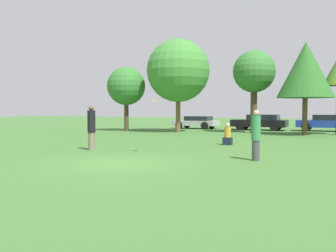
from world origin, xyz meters
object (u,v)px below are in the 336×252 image
person_catcher (256,135)px  parked_car_black (260,122)px  parked_car_silver (196,122)px  person_thrower (91,127)px  tree_0 (126,86)px  tree_1 (178,71)px  tree_3 (306,70)px  tree_2 (254,72)px  bystander_sitting (228,136)px  frisbee (153,101)px  parked_car_blue (325,122)px

person_catcher → parked_car_black: 19.03m
person_catcher → parked_car_silver: bearing=-61.7°
person_thrower → parked_car_silver: bearing=98.2°
tree_0 → tree_1: (4.48, 0.17, 1.09)m
person_catcher → tree_3: 14.30m
person_thrower → tree_2: tree_2 is taller
tree_0 → bystander_sitting: bearing=-37.2°
frisbee → tree_1: bearing=108.5°
person_thrower → parked_car_black: person_thrower is taller
person_thrower → frisbee: 3.28m
tree_0 → tree_1: 4.61m
tree_0 → tree_2: size_ratio=0.85×
bystander_sitting → parked_car_black: size_ratio=0.24×
tree_2 → person_thrower: bearing=-106.3°
frisbee → tree_0: 15.70m
frisbee → tree_2: tree_2 is taller
parked_car_black → tree_0: bearing=32.3°
person_thrower → frisbee: bearing=0.4°
frisbee → tree_0: bearing=124.5°
tree_2 → parked_car_blue: 7.67m
tree_2 → tree_1: bearing=-165.6°
tree_2 → parked_car_blue: bearing=43.8°
tree_0 → parked_car_black: size_ratio=1.13×
parked_car_blue → frisbee: bearing=74.8°
tree_1 → parked_car_blue: tree_1 is taller
tree_2 → parked_car_black: bearing=93.4°
person_catcher → frisbee: size_ratio=6.44×
person_thrower → tree_2: size_ratio=0.32×
person_thrower → parked_car_blue: 21.00m
bystander_sitting → tree_3: (3.02, 8.76, 3.97)m
frisbee → tree_3: (4.74, 13.62, 2.30)m
person_thrower → parked_car_silver: (-1.75, 18.33, -0.38)m
tree_2 → parked_car_blue: (4.82, 4.63, -3.77)m
tree_0 → parked_car_blue: tree_0 is taller
parked_car_blue → person_thrower: bearing=66.7°
bystander_sitting → parked_car_silver: parked_car_silver is taller
parked_car_black → parked_car_blue: 5.09m
tree_0 → frisbee: bearing=-55.5°
tree_3 → tree_0: bearing=-176.9°
tree_1 → parked_car_silver: 6.78m
tree_1 → tree_3: size_ratio=1.12×
person_catcher → frisbee: frisbee is taller
parked_car_silver → parked_car_blue: 10.79m
tree_3 → parked_car_blue: tree_3 is taller
frisbee → parked_car_silver: size_ratio=0.07×
person_thrower → tree_0: size_ratio=0.38×
tree_0 → parked_car_black: tree_0 is taller
tree_0 → parked_car_silver: size_ratio=1.29×
person_thrower → parked_car_blue: (9.01, 18.96, -0.29)m
tree_0 → tree_3: size_ratio=0.82×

